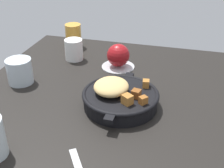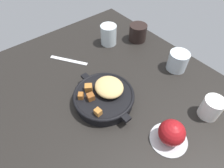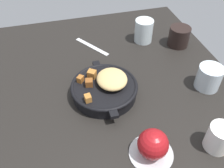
# 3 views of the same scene
# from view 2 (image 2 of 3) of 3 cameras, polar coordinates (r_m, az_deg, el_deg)

# --- Properties ---
(ground_plane) EXTENTS (1.00, 0.83, 0.02)m
(ground_plane) POSITION_cam_2_polar(r_m,az_deg,el_deg) (0.72, -0.73, -2.69)
(ground_plane) COLOR black
(cast_iron_skillet) EXTENTS (0.26, 0.21, 0.08)m
(cast_iron_skillet) POSITION_cam_2_polar(r_m,az_deg,el_deg) (0.66, -2.34, -3.66)
(cast_iron_skillet) COLOR black
(cast_iron_skillet) RESTS_ON ground_plane
(saucer_plate) EXTENTS (0.12, 0.12, 0.01)m
(saucer_plate) POSITION_cam_2_polar(r_m,az_deg,el_deg) (0.63, 16.73, -15.70)
(saucer_plate) COLOR #B7BABF
(saucer_plate) RESTS_ON ground_plane
(red_apple) EXTENTS (0.08, 0.08, 0.08)m
(red_apple) POSITION_cam_2_polar(r_m,az_deg,el_deg) (0.59, 17.65, -13.86)
(red_apple) COLOR maroon
(red_apple) RESTS_ON saucer_plate
(butter_knife) EXTENTS (0.15, 0.11, 0.00)m
(butter_knife) POSITION_cam_2_polar(r_m,az_deg,el_deg) (0.85, -13.01, 7.04)
(butter_knife) COLOR silver
(butter_knife) RESTS_ON ground_plane
(water_glass_tall) EXTENTS (0.07, 0.07, 0.09)m
(water_glass_tall) POSITION_cam_2_polar(r_m,az_deg,el_deg) (0.90, -1.04, 14.69)
(water_glass_tall) COLOR silver
(water_glass_tall) RESTS_ON ground_plane
(water_glass_short) EXTENTS (0.08, 0.08, 0.08)m
(water_glass_short) POSITION_cam_2_polar(r_m,az_deg,el_deg) (0.81, 19.32, 6.57)
(water_glass_short) COLOR silver
(water_glass_short) RESTS_ON ground_plane
(coffee_mug_dark) EXTENTS (0.08, 0.08, 0.08)m
(coffee_mug_dark) POSITION_cam_2_polar(r_m,az_deg,el_deg) (0.94, 7.82, 15.16)
(coffee_mug_dark) COLOR black
(coffee_mug_dark) RESTS_ON ground_plane
(white_creamer_pitcher) EXTENTS (0.07, 0.07, 0.08)m
(white_creamer_pitcher) POSITION_cam_2_polar(r_m,az_deg,el_deg) (0.70, 27.85, -6.40)
(white_creamer_pitcher) COLOR white
(white_creamer_pitcher) RESTS_ON ground_plane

